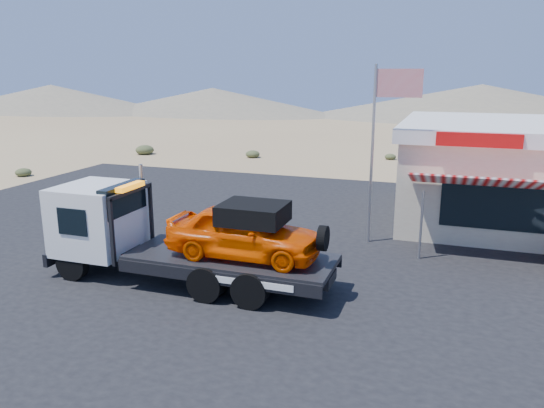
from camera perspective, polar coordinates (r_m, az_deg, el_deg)
The scene contains 6 objects.
ground at distance 16.19m, azimuth -9.16°, elevation -7.06°, with size 120.00×120.00×0.00m, color #947954.
asphalt_lot at distance 18.03m, azimuth 1.00°, elevation -4.60°, with size 32.00×24.00×0.02m, color black.
tow_truck at distance 14.91m, azimuth -9.74°, elevation -3.03°, with size 8.06×2.39×2.70m.
jerky_store at distance 22.77m, azimuth 26.93°, elevation 2.96°, with size 10.40×9.97×3.90m.
flagpole at distance 18.01m, azimuth 11.55°, elevation 7.36°, with size 1.55×0.10×6.00m.
distant_hills at distance 70.58m, azimuth 5.14°, elevation 10.91°, with size 126.00×48.00×4.20m.
Camera 1 is at (7.28, -13.24, 5.81)m, focal length 35.00 mm.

